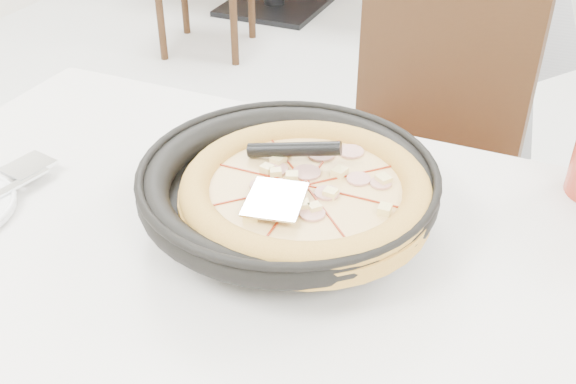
% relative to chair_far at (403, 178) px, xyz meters
% --- Properties ---
extents(chair_far, '(0.47, 0.47, 0.95)m').
position_rel_chair_far_xyz_m(chair_far, '(0.00, 0.00, 0.00)').
color(chair_far, black).
rests_on(chair_far, floor).
extents(trivet, '(0.13, 0.13, 0.04)m').
position_rel_chair_far_xyz_m(trivet, '(0.04, -0.64, 0.29)').
color(trivet, black).
rests_on(trivet, main_table).
extents(pizza_pan, '(0.35, 0.35, 0.01)m').
position_rel_chair_far_xyz_m(pizza_pan, '(-0.03, -0.60, 0.32)').
color(pizza_pan, black).
rests_on(pizza_pan, trivet).
extents(pizza, '(0.34, 0.34, 0.02)m').
position_rel_chair_far_xyz_m(pizza, '(0.00, -0.62, 0.34)').
color(pizza, gold).
rests_on(pizza, pizza_pan).
extents(pizza_server, '(0.08, 0.10, 0.00)m').
position_rel_chair_far_xyz_m(pizza_server, '(-0.01, -0.68, 0.37)').
color(pizza_server, silver).
rests_on(pizza_server, pizza).
extents(fork, '(0.05, 0.16, 0.00)m').
position_rel_chair_far_xyz_m(fork, '(-0.43, -0.73, 0.29)').
color(fork, silver).
rests_on(fork, side_plate).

